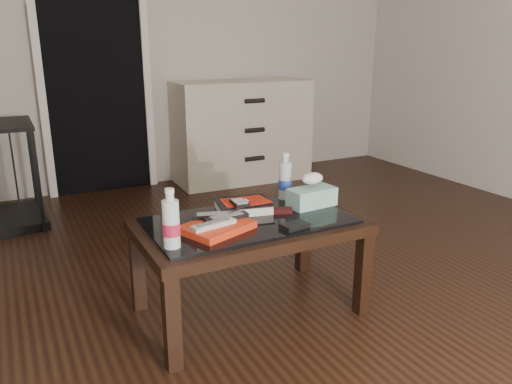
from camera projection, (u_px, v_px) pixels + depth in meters
ground at (292, 309)px, 2.40m from camera, size 5.00×5.00×0.00m
doorway at (94, 68)px, 4.03m from camera, size 0.90×0.08×2.07m
coffee_table at (249, 233)px, 2.27m from camera, size 1.00×0.60×0.46m
dresser at (242, 131)px, 4.52m from camera, size 1.21×0.55×0.90m
magazines at (217, 227)px, 2.12m from camera, size 0.34×0.30×0.03m
remote_silver at (214, 224)px, 2.07m from camera, size 0.21×0.09×0.02m
remote_black_front at (226, 217)px, 2.16m from camera, size 0.20×0.06×0.02m
remote_black_back at (214, 215)px, 2.18m from camera, size 0.21×0.11×0.02m
textbook at (243, 206)px, 2.36m from camera, size 0.29×0.25×0.05m
dvd_mailers at (243, 201)px, 2.35m from camera, size 0.21×0.16×0.01m
ipod at (239, 203)px, 2.29m from camera, size 0.07×0.11×0.02m
flip_phone at (282, 210)px, 2.34m from camera, size 0.10×0.08×0.02m
wallet at (295, 226)px, 2.15m from camera, size 0.13×0.09×0.02m
water_bottle_left at (171, 218)px, 1.92m from camera, size 0.07×0.07×0.24m
water_bottle_right at (285, 176)px, 2.52m from camera, size 0.07×0.07×0.24m
tissue_box at (312, 197)px, 2.42m from camera, size 0.24×0.14×0.09m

